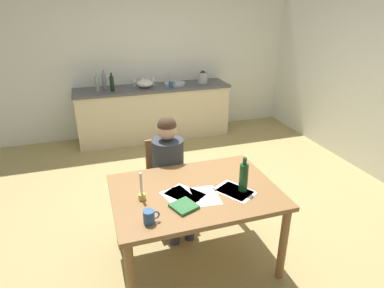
% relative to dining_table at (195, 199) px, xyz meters
% --- Properties ---
extents(ground_plane, '(5.20, 5.20, 0.04)m').
position_rel_dining_table_xyz_m(ground_plane, '(0.28, 0.83, -0.67)').
color(ground_plane, tan).
extents(wall_back, '(5.20, 0.12, 2.60)m').
position_rel_dining_table_xyz_m(wall_back, '(0.28, 3.43, 0.65)').
color(wall_back, silver).
rests_on(wall_back, ground).
extents(kitchen_counter, '(2.58, 0.64, 0.90)m').
position_rel_dining_table_xyz_m(kitchen_counter, '(0.28, 3.07, -0.20)').
color(kitchen_counter, beige).
rests_on(kitchen_counter, ground).
extents(dining_table, '(1.39, 0.98, 0.74)m').
position_rel_dining_table_xyz_m(dining_table, '(0.00, 0.00, 0.00)').
color(dining_table, olive).
rests_on(dining_table, ground).
extents(chair_at_table, '(0.43, 0.43, 0.89)m').
position_rel_dining_table_xyz_m(chair_at_table, '(-0.08, 0.73, -0.15)').
color(chair_at_table, olive).
rests_on(chair_at_table, ground).
extents(person_seated, '(0.35, 0.61, 1.19)m').
position_rel_dining_table_xyz_m(person_seated, '(-0.07, 0.59, 0.03)').
color(person_seated, '#333842').
rests_on(person_seated, ground).
extents(coffee_mug, '(0.12, 0.08, 0.10)m').
position_rel_dining_table_xyz_m(coffee_mug, '(-0.45, -0.32, 0.15)').
color(coffee_mug, '#33598C').
rests_on(coffee_mug, dining_table).
extents(candlestick, '(0.06, 0.06, 0.24)m').
position_rel_dining_table_xyz_m(candlestick, '(-0.45, -0.00, 0.16)').
color(candlestick, gold).
rests_on(candlestick, dining_table).
extents(book_magazine, '(0.23, 0.23, 0.02)m').
position_rel_dining_table_xyz_m(book_magazine, '(-0.16, -0.22, 0.11)').
color(book_magazine, '#306B39').
rests_on(book_magazine, dining_table).
extents(paper_letter, '(0.34, 0.36, 0.00)m').
position_rel_dining_table_xyz_m(paper_letter, '(-0.10, -0.04, 0.10)').
color(paper_letter, white).
rests_on(paper_letter, dining_table).
extents(paper_bill, '(0.29, 0.34, 0.00)m').
position_rel_dining_table_xyz_m(paper_bill, '(-0.16, -0.06, 0.10)').
color(paper_bill, white).
rests_on(paper_bill, dining_table).
extents(paper_envelope, '(0.33, 0.36, 0.00)m').
position_rel_dining_table_xyz_m(paper_envelope, '(0.31, -0.14, 0.10)').
color(paper_envelope, white).
rests_on(paper_envelope, dining_table).
extents(paper_receipt, '(0.24, 0.31, 0.00)m').
position_rel_dining_table_xyz_m(paper_receipt, '(0.05, -0.12, 0.10)').
color(paper_receipt, white).
rests_on(paper_receipt, dining_table).
extents(paper_notice, '(0.33, 0.36, 0.00)m').
position_rel_dining_table_xyz_m(paper_notice, '(0.31, -0.11, 0.10)').
color(paper_notice, white).
rests_on(paper_notice, dining_table).
extents(wine_bottle_on_table, '(0.07, 0.07, 0.31)m').
position_rel_dining_table_xyz_m(wine_bottle_on_table, '(0.38, -0.13, 0.22)').
color(wine_bottle_on_table, '#194C23').
rests_on(wine_bottle_on_table, dining_table).
extents(sink_unit, '(0.36, 0.36, 0.24)m').
position_rel_dining_table_xyz_m(sink_unit, '(0.66, 3.08, 0.27)').
color(sink_unit, '#B2B7BC').
rests_on(sink_unit, kitchen_counter).
extents(bottle_oil, '(0.07, 0.07, 0.30)m').
position_rel_dining_table_xyz_m(bottle_oil, '(-0.61, 3.05, 0.38)').
color(bottle_oil, '#8C999E').
rests_on(bottle_oil, kitchen_counter).
extents(bottle_vinegar, '(0.07, 0.07, 0.30)m').
position_rel_dining_table_xyz_m(bottle_vinegar, '(-0.49, 3.16, 0.38)').
color(bottle_vinegar, '#8C999E').
rests_on(bottle_vinegar, kitchen_counter).
extents(bottle_wine_red, '(0.07, 0.07, 0.29)m').
position_rel_dining_table_xyz_m(bottle_wine_red, '(-0.39, 2.98, 0.37)').
color(bottle_wine_red, black).
rests_on(bottle_wine_red, kitchen_counter).
extents(mixing_bowl, '(0.27, 0.27, 0.12)m').
position_rel_dining_table_xyz_m(mixing_bowl, '(0.15, 3.07, 0.31)').
color(mixing_bowl, white).
rests_on(mixing_bowl, kitchen_counter).
extents(stovetop_kettle, '(0.18, 0.18, 0.22)m').
position_rel_dining_table_xyz_m(stovetop_kettle, '(1.16, 3.07, 0.35)').
color(stovetop_kettle, '#B7BABF').
rests_on(stovetop_kettle, kitchen_counter).
extents(wine_glass_near_sink, '(0.07, 0.07, 0.15)m').
position_rel_dining_table_xyz_m(wine_glass_near_sink, '(0.33, 3.22, 0.36)').
color(wine_glass_near_sink, silver).
rests_on(wine_glass_near_sink, kitchen_counter).
extents(wine_glass_by_kettle, '(0.07, 0.07, 0.15)m').
position_rel_dining_table_xyz_m(wine_glass_by_kettle, '(0.22, 3.22, 0.36)').
color(wine_glass_by_kettle, silver).
rests_on(wine_glass_by_kettle, kitchen_counter).
extents(wine_glass_back_left, '(0.07, 0.07, 0.15)m').
position_rel_dining_table_xyz_m(wine_glass_back_left, '(0.14, 3.22, 0.36)').
color(wine_glass_back_left, silver).
rests_on(wine_glass_back_left, kitchen_counter).
extents(wine_glass_back_right, '(0.07, 0.07, 0.15)m').
position_rel_dining_table_xyz_m(wine_glass_back_right, '(-0.00, 3.22, 0.36)').
color(wine_glass_back_right, silver).
rests_on(wine_glass_back_right, kitchen_counter).
extents(teacup_on_counter, '(0.11, 0.08, 0.10)m').
position_rel_dining_table_xyz_m(teacup_on_counter, '(0.56, 2.92, 0.30)').
color(teacup_on_counter, '#33598C').
rests_on(teacup_on_counter, kitchen_counter).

